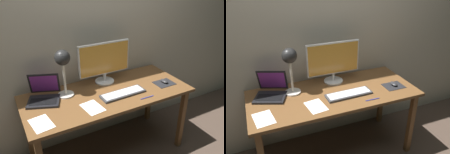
% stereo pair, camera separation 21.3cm
% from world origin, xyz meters
% --- Properties ---
extents(ground_plane, '(4.80, 4.80, 0.00)m').
position_xyz_m(ground_plane, '(0.00, 0.00, 0.00)').
color(ground_plane, '#47382D').
rests_on(ground_plane, ground).
extents(back_wall, '(4.80, 0.06, 2.60)m').
position_xyz_m(back_wall, '(0.00, 0.40, 1.30)').
color(back_wall, '#B2A893').
rests_on(back_wall, ground).
extents(desk, '(1.60, 0.70, 0.74)m').
position_xyz_m(desk, '(0.00, 0.00, 0.66)').
color(desk, brown).
rests_on(desk, ground).
extents(monitor, '(0.55, 0.20, 0.43)m').
position_xyz_m(monitor, '(0.08, 0.21, 0.98)').
color(monitor, silver).
rests_on(monitor, desk).
extents(keyboard_main, '(0.44, 0.15, 0.03)m').
position_xyz_m(keyboard_main, '(0.11, -0.11, 0.75)').
color(keyboard_main, '#38383A').
rests_on(keyboard_main, desk).
extents(laptop, '(0.35, 0.35, 0.23)m').
position_xyz_m(laptop, '(-0.56, 0.17, 0.80)').
color(laptop, black).
rests_on(laptop, desk).
extents(desk_lamp, '(0.15, 0.15, 0.45)m').
position_xyz_m(desk_lamp, '(-0.37, 0.14, 1.07)').
color(desk_lamp, beige).
rests_on(desk_lamp, desk).
extents(mousepad, '(0.20, 0.16, 0.00)m').
position_xyz_m(mousepad, '(0.60, -0.11, 0.74)').
color(mousepad, black).
rests_on(mousepad, desk).
extents(mouse, '(0.06, 0.10, 0.03)m').
position_xyz_m(mouse, '(0.61, -0.10, 0.76)').
color(mouse, '#28282B').
rests_on(mouse, mousepad).
extents(paper_sheet_near_mouse, '(0.17, 0.23, 0.00)m').
position_xyz_m(paper_sheet_near_mouse, '(-0.23, -0.17, 0.74)').
color(paper_sheet_near_mouse, white).
rests_on(paper_sheet_near_mouse, desk).
extents(paper_sheet_by_keyboard, '(0.18, 0.23, 0.00)m').
position_xyz_m(paper_sheet_by_keyboard, '(-0.67, -0.19, 0.74)').
color(paper_sheet_by_keyboard, white).
rests_on(paper_sheet_by_keyboard, desk).
extents(pen, '(0.14, 0.01, 0.01)m').
position_xyz_m(pen, '(0.28, -0.26, 0.74)').
color(pen, '#2633A5').
rests_on(pen, desk).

